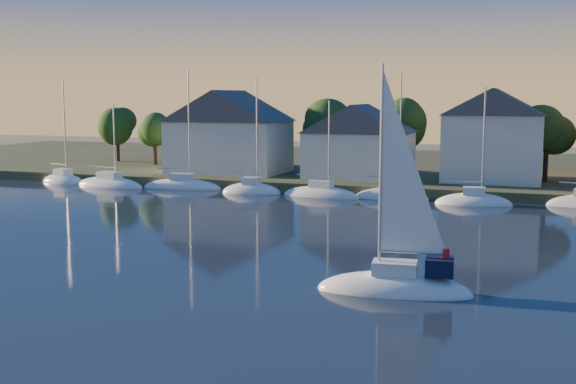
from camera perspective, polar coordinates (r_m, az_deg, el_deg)
The scene contains 8 objects.
shoreline_land at distance 96.35m, azimuth 11.67°, elevation 1.52°, with size 160.00×50.00×2.00m, color #323821.
wooden_dock at distance 73.80m, azimuth 9.19°, elevation -0.27°, with size 120.00×3.00×1.00m, color brown.
clubhouse_west at distance 85.54m, azimuth -4.67°, elevation 4.87°, with size 13.65×9.45×9.64m.
clubhouse_centre at distance 79.41m, azimuth 5.66°, elevation 4.07°, with size 11.55×8.40×8.08m.
clubhouse_east at distance 79.20m, azimuth 15.93°, elevation 4.43°, with size 10.50×8.40×9.80m.
tree_line at distance 83.71m, azimuth 12.02°, elevation 5.52°, with size 93.40×5.40×8.90m.
moored_fleet at distance 70.24m, azimuth 11.96°, elevation -0.66°, with size 95.50×2.40×12.05m.
hero_sailboat at distance 37.68m, azimuth 8.62°, elevation -7.08°, with size 8.26×3.46×12.74m.
Camera 1 is at (13.01, -19.94, 10.10)m, focal length 45.00 mm.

